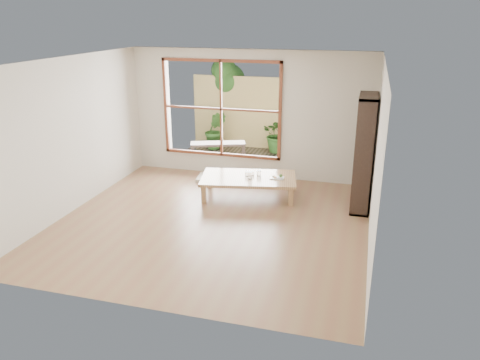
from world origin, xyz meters
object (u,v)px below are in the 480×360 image
object	(u,v)px
bookshelf	(364,153)
food_tray	(278,177)
garden_bench	(218,145)
low_table	(248,179)

from	to	relation	value
bookshelf	food_tray	xyz separation A→B (m)	(-1.50, 0.05, -0.59)
food_tray	garden_bench	world-z (taller)	food_tray
food_tray	bookshelf	bearing A→B (deg)	-5.52
low_table	bookshelf	world-z (taller)	bookshelf
bookshelf	food_tray	size ratio (longest dim) A/B	7.50
food_tray	garden_bench	size ratio (longest dim) A/B	0.20
bookshelf	food_tray	distance (m)	1.61
low_table	bookshelf	bearing A→B (deg)	-10.35
low_table	garden_bench	bearing A→B (deg)	110.88
bookshelf	garden_bench	world-z (taller)	bookshelf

